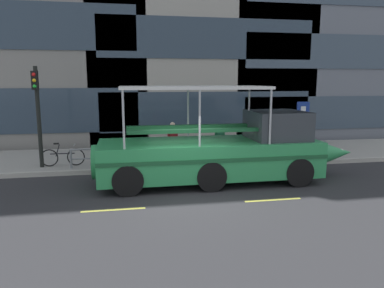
# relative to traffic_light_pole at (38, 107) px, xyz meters

# --- Properties ---
(ground_plane) EXTENTS (120.00, 120.00, 0.00)m
(ground_plane) POSITION_rel_traffic_light_pole_xyz_m (5.34, -3.87, -2.60)
(ground_plane) COLOR #2B2B2D
(sidewalk) EXTENTS (32.00, 4.80, 0.18)m
(sidewalk) POSITION_rel_traffic_light_pole_xyz_m (5.34, 1.73, -2.51)
(sidewalk) COLOR #99968E
(sidewalk) RESTS_ON ground_plane
(curb_edge) EXTENTS (32.00, 0.18, 0.18)m
(curb_edge) POSITION_rel_traffic_light_pole_xyz_m (5.34, -0.76, -2.51)
(curb_edge) COLOR #B2ADA3
(curb_edge) RESTS_ON ground_plane
(lane_centreline) EXTENTS (25.80, 0.12, 0.01)m
(lane_centreline) POSITION_rel_traffic_light_pole_xyz_m (5.34, -5.04, -2.60)
(lane_centreline) COLOR #DBD64C
(lane_centreline) RESTS_ON ground_plane
(curb_guardrail) EXTENTS (11.06, 0.09, 0.79)m
(curb_guardrail) POSITION_rel_traffic_light_pole_xyz_m (6.68, -0.42, -1.89)
(curb_guardrail) COLOR gray
(curb_guardrail) RESTS_ON sidewalk
(traffic_light_pole) EXTENTS (0.24, 0.46, 4.00)m
(traffic_light_pole) POSITION_rel_traffic_light_pole_xyz_m (0.00, 0.00, 0.00)
(traffic_light_pole) COLOR black
(traffic_light_pole) RESTS_ON sidewalk
(parking_sign) EXTENTS (0.60, 0.12, 2.51)m
(parking_sign) POSITION_rel_traffic_light_pole_xyz_m (11.24, 0.12, -0.72)
(parking_sign) COLOR #4C4F54
(parking_sign) RESTS_ON sidewalk
(leaned_bicycle) EXTENTS (1.74, 0.46, 0.96)m
(leaned_bicycle) POSITION_rel_traffic_light_pole_xyz_m (0.80, 0.12, -2.05)
(leaned_bicycle) COLOR black
(leaned_bicycle) RESTS_ON sidewalk
(duck_tour_boat) EXTENTS (9.69, 2.54, 3.43)m
(duck_tour_boat) POSITION_rel_traffic_light_pole_xyz_m (6.83, -2.69, -1.50)
(duck_tour_boat) COLOR #2D9351
(duck_tour_boat) RESTS_ON ground_plane
(pedestrian_near_bow) EXTENTS (0.49, 0.23, 1.71)m
(pedestrian_near_bow) POSITION_rel_traffic_light_pole_xyz_m (9.81, 0.58, -1.39)
(pedestrian_near_bow) COLOR black
(pedestrian_near_bow) RESTS_ON sidewalk
(pedestrian_mid_left) EXTENTS (0.45, 0.21, 1.56)m
(pedestrian_mid_left) POSITION_rel_traffic_light_pole_xyz_m (7.43, 0.21, -1.49)
(pedestrian_mid_left) COLOR black
(pedestrian_mid_left) RESTS_ON sidewalk
(pedestrian_mid_right) EXTENTS (0.47, 0.26, 1.67)m
(pedestrian_mid_right) POSITION_rel_traffic_light_pole_xyz_m (5.36, 0.39, -1.42)
(pedestrian_mid_right) COLOR #47423D
(pedestrian_mid_right) RESTS_ON sidewalk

